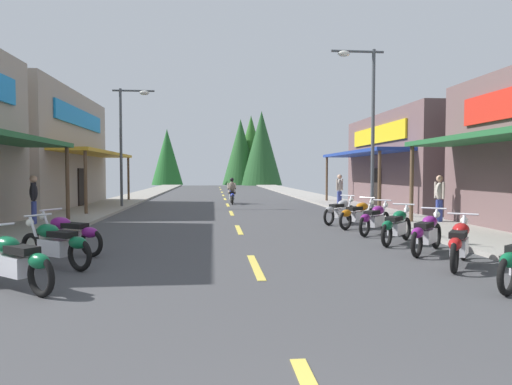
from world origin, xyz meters
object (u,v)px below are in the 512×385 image
(motorcycle_parked_right_2, at_px, (427,232))
(motorcycle_parked_right_6, at_px, (340,211))
(pedestrian_strolling, at_px, (34,197))
(rider_cruising_lead, at_px, (232,193))
(motorcycle_parked_right_3, at_px, (397,225))
(motorcycle_parked_left_2, at_px, (68,233))
(motorcycle_parked_right_1, at_px, (459,242))
(pedestrian_by_shop, at_px, (340,189))
(streetlamp_left, at_px, (127,131))
(motorcycle_parked_right_5, at_px, (358,214))
(motorcycle_parked_left_0, at_px, (15,260))
(motorcycle_parked_left_1, at_px, (55,243))
(motorcycle_parked_right_4, at_px, (375,218))
(pedestrian_waiting, at_px, (439,196))
(streetlamp_right, at_px, (366,110))

(motorcycle_parked_right_2, height_order, motorcycle_parked_right_6, same)
(pedestrian_strolling, bearing_deg, rider_cruising_lead, 45.31)
(motorcycle_parked_right_2, distance_m, motorcycle_parked_right_3, 1.43)
(rider_cruising_lead, bearing_deg, motorcycle_parked_left_2, 164.41)
(motorcycle_parked_right_1, xyz_separation_m, pedestrian_by_shop, (1.68, 14.47, 0.55))
(streetlamp_left, bearing_deg, pedestrian_strolling, -101.88)
(motorcycle_parked_right_5, relative_size, pedestrian_strolling, 0.98)
(motorcycle_parked_right_5, relative_size, motorcycle_parked_right_6, 1.06)
(motorcycle_parked_left_0, bearing_deg, streetlamp_left, -47.44)
(streetlamp_left, xyz_separation_m, motorcycle_parked_left_0, (1.26, -16.62, -3.57))
(motorcycle_parked_left_1, bearing_deg, motorcycle_parked_right_4, -117.88)
(pedestrian_waiting, height_order, pedestrian_strolling, same)
(pedestrian_waiting, bearing_deg, rider_cruising_lead, -64.87)
(motorcycle_parked_right_1, bearing_deg, motorcycle_parked_left_0, 133.48)
(motorcycle_parked_right_4, height_order, motorcycle_parked_left_0, same)
(motorcycle_parked_left_0, bearing_deg, rider_cruising_lead, -64.28)
(motorcycle_parked_right_3, xyz_separation_m, pedestrian_waiting, (3.28, 4.02, 0.56))
(motorcycle_parked_left_2, height_order, pedestrian_waiting, pedestrian_waiting)
(pedestrian_by_shop, bearing_deg, pedestrian_waiting, -29.44)
(pedestrian_by_shop, relative_size, pedestrian_strolling, 1.00)
(streetlamp_left, distance_m, rider_cruising_lead, 7.08)
(motorcycle_parked_right_2, height_order, motorcycle_parked_left_1, same)
(motorcycle_parked_right_1, xyz_separation_m, motorcycle_parked_right_3, (-0.06, 2.95, 0.00))
(streetlamp_left, height_order, motorcycle_parked_right_5, streetlamp_left)
(streetlamp_left, height_order, motorcycle_parked_right_6, streetlamp_left)
(pedestrian_by_shop, bearing_deg, streetlamp_right, -45.98)
(motorcycle_parked_right_6, bearing_deg, pedestrian_strolling, 138.14)
(motorcycle_parked_right_4, height_order, rider_cruising_lead, rider_cruising_lead)
(motorcycle_parked_left_2, distance_m, pedestrian_by_shop, 15.85)
(motorcycle_parked_right_5, height_order, motorcycle_parked_left_0, same)
(motorcycle_parked_right_4, relative_size, motorcycle_parked_left_0, 0.92)
(streetlamp_right, xyz_separation_m, rider_cruising_lead, (-5.02, 9.13, -3.73))
(motorcycle_parked_right_1, distance_m, motorcycle_parked_right_3, 2.95)
(pedestrian_waiting, xyz_separation_m, pedestrian_strolling, (-14.26, 0.56, -0.00))
(pedestrian_strolling, bearing_deg, streetlamp_right, -3.02)
(motorcycle_parked_right_1, xyz_separation_m, motorcycle_parked_left_1, (-8.05, 0.70, 0.00))
(motorcycle_parked_right_3, height_order, pedestrian_strolling, pedestrian_strolling)
(streetlamp_left, xyz_separation_m, motorcycle_parked_left_1, (1.30, -14.87, -3.57))
(motorcycle_parked_right_4, bearing_deg, streetlamp_right, 28.86)
(motorcycle_parked_right_1, bearing_deg, streetlamp_right, 28.46)
(motorcycle_parked_right_6, distance_m, motorcycle_parked_left_0, 11.64)
(motorcycle_parked_right_4, height_order, pedestrian_by_shop, pedestrian_by_shop)
(motorcycle_parked_right_5, distance_m, motorcycle_parked_right_6, 1.35)
(motorcycle_parked_left_0, distance_m, rider_cruising_lead, 19.87)
(motorcycle_parked_right_6, height_order, rider_cruising_lead, rider_cruising_lead)
(motorcycle_parked_right_1, relative_size, pedestrian_by_shop, 1.01)
(streetlamp_right, distance_m, motorcycle_parked_left_2, 12.46)
(streetlamp_left, height_order, pedestrian_waiting, streetlamp_left)
(pedestrian_by_shop, bearing_deg, motorcycle_parked_right_2, -48.13)
(motorcycle_parked_right_1, bearing_deg, motorcycle_parked_right_5, 36.26)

